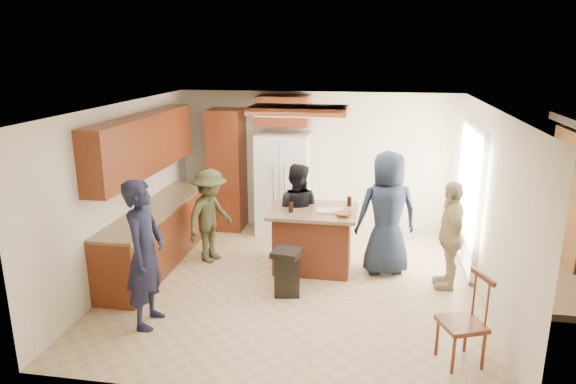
% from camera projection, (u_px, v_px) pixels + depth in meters
% --- Properties ---
extents(person_front_left, '(0.50, 0.67, 1.80)m').
position_uv_depth(person_front_left, '(145.00, 254.00, 6.01)').
color(person_front_left, black).
rests_on(person_front_left, ground).
extents(person_behind_left, '(0.79, 0.52, 1.56)m').
position_uv_depth(person_behind_left, '(296.00, 213.00, 7.92)').
color(person_behind_left, black).
rests_on(person_behind_left, ground).
extents(person_behind_right, '(1.02, 0.80, 1.84)m').
position_uv_depth(person_behind_right, '(387.00, 213.00, 7.44)').
color(person_behind_right, '#1A2335').
rests_on(person_behind_right, ground).
extents(person_side_right, '(0.49, 0.91, 1.53)m').
position_uv_depth(person_side_right, '(450.00, 235.00, 7.02)').
color(person_side_right, tan).
rests_on(person_side_right, ground).
extents(person_counter, '(0.76, 1.04, 1.47)m').
position_uv_depth(person_counter, '(210.00, 216.00, 7.91)').
color(person_counter, '#363720').
rests_on(person_counter, ground).
extents(left_cabinetry, '(0.64, 3.00, 2.30)m').
position_uv_depth(left_cabinetry, '(153.00, 204.00, 7.74)').
color(left_cabinetry, maroon).
rests_on(left_cabinetry, ground).
extents(back_wall_units, '(1.80, 0.60, 2.45)m').
position_uv_depth(back_wall_units, '(241.00, 155.00, 9.20)').
color(back_wall_units, maroon).
rests_on(back_wall_units, ground).
extents(refrigerator, '(0.90, 0.76, 1.80)m').
position_uv_depth(refrigerator, '(283.00, 184.00, 9.12)').
color(refrigerator, white).
rests_on(refrigerator, ground).
extents(kitchen_island, '(1.28, 1.03, 0.93)m').
position_uv_depth(kitchen_island, '(313.00, 238.00, 7.71)').
color(kitchen_island, '#9F4529').
rests_on(kitchen_island, ground).
extents(island_items, '(0.92, 0.68, 0.15)m').
position_uv_depth(island_items, '(330.00, 209.00, 7.47)').
color(island_items, silver).
rests_on(island_items, kitchen_island).
extents(trash_bin, '(0.42, 0.42, 0.63)m').
position_uv_depth(trash_bin, '(287.00, 272.00, 6.93)').
color(trash_bin, black).
rests_on(trash_bin, ground).
extents(spindle_chair, '(0.55, 0.55, 0.99)m').
position_uv_depth(spindle_chair, '(464.00, 324.00, 5.35)').
color(spindle_chair, maroon).
rests_on(spindle_chair, ground).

